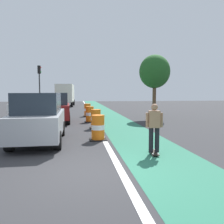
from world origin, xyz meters
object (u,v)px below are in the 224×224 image
delivery_truck_down_block (66,94)px  parked_suv_second (56,107)px  skateboarder_on_lane (154,127)px  traffic_barrel_mid (96,119)px  traffic_light_corner (39,80)px  traffic_barrel_front (98,128)px  traffic_barrel_far (87,110)px  parked_suv_nearest (39,117)px  street_tree_sidewalk (155,72)px  pedestrian_crossing (10,113)px  traffic_barrel_back (90,114)px

delivery_truck_down_block → parked_suv_second: bearing=-88.9°
skateboarder_on_lane → traffic_barrel_mid: 6.21m
parked_suv_second → delivery_truck_down_block: 19.46m
parked_suv_second → traffic_light_corner: bearing=104.2°
traffic_barrel_front → traffic_barrel_far: same height
parked_suv_nearest → traffic_barrel_front: (2.44, 0.10, -0.50)m
delivery_truck_down_block → traffic_light_corner: bearing=-106.7°
street_tree_sidewalk → traffic_light_corner: bearing=136.1°
traffic_barrel_mid → parked_suv_nearest: bearing=-126.6°
pedestrian_crossing → parked_suv_nearest: bearing=-61.4°
traffic_light_corner → street_tree_sidewalk: 14.32m
traffic_barrel_front → traffic_light_corner: 18.81m
traffic_barrel_far → skateboarder_on_lane: bearing=-82.5°
skateboarder_on_lane → traffic_light_corner: traffic_light_corner is taller
skateboarder_on_lane → pedestrian_crossing: skateboarder_on_lane is taller
parked_suv_nearest → traffic_barrel_front: 2.49m
traffic_barrel_mid → traffic_barrel_far: size_ratio=1.00×
traffic_barrel_mid → street_tree_sidewalk: (4.94, 4.51, 3.14)m
skateboarder_on_lane → traffic_barrel_front: bearing=122.1°
parked_suv_nearest → traffic_barrel_back: (2.37, 6.44, -0.50)m
traffic_barrel_far → delivery_truck_down_block: delivery_truck_down_block is taller
street_tree_sidewalk → skateboarder_on_lane: bearing=-108.1°
traffic_barrel_far → delivery_truck_down_block: (-2.69, 15.57, 1.31)m
skateboarder_on_lane → street_tree_sidewalk: street_tree_sidewalk is taller
parked_suv_second → traffic_barrel_back: 2.40m
delivery_truck_down_block → street_tree_sidewalk: 19.86m
traffic_barrel_mid → traffic_barrel_front: bearing=-92.5°
pedestrian_crossing → street_tree_sidewalk: street_tree_sidewalk is taller
traffic_barrel_mid → delivery_truck_down_block: 22.89m
traffic_barrel_mid → traffic_barrel_far: (-0.23, 7.09, 0.00)m
traffic_barrel_mid → pedestrian_crossing: size_ratio=0.68×
traffic_barrel_front → traffic_barrel_mid: bearing=87.5°
parked_suv_nearest → skateboarder_on_lane: bearing=-31.8°
parked_suv_second → delivery_truck_down_block: (-0.36, 19.43, 0.81)m
pedestrian_crossing → delivery_truck_down_block: bearing=84.9°
traffic_barrel_front → delivery_truck_down_block: delivery_truck_down_block is taller
parked_suv_nearest → parked_suv_second: same height
delivery_truck_down_block → pedestrian_crossing: size_ratio=4.76×
delivery_truck_down_block → traffic_barrel_mid: bearing=-82.7°
parked_suv_nearest → traffic_barrel_front: bearing=2.3°
traffic_barrel_back → pedestrian_crossing: size_ratio=0.68×
traffic_barrel_front → pedestrian_crossing: pedestrian_crossing is taller
skateboarder_on_lane → traffic_light_corner: size_ratio=0.33×
traffic_barrel_front → parked_suv_second: bearing=109.9°
skateboarder_on_lane → traffic_barrel_far: (-1.73, 13.11, -0.38)m
parked_suv_nearest → delivery_truck_down_block: (-0.32, 26.14, 0.81)m
traffic_barrel_front → traffic_barrel_far: bearing=90.4°
skateboarder_on_lane → pedestrian_crossing: bearing=133.4°
skateboarder_on_lane → traffic_barrel_back: 9.15m
parked_suv_second → traffic_light_corner: 11.82m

